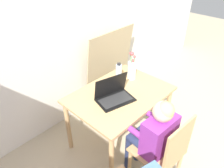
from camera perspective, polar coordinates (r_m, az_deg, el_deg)
wall_back at (r=2.59m, az=-13.05°, el=13.98°), size 6.40×0.05×2.50m
dining_table at (r=2.40m, az=2.06°, el=-4.19°), size 1.07×0.77×0.70m
chair_occupied at (r=2.12m, az=13.13°, el=-17.21°), size 0.43×0.43×0.90m
person_seated at (r=2.03m, az=11.03°, el=-12.29°), size 0.36×0.44×1.02m
laptop at (r=2.24m, az=0.38°, el=-2.63°), size 0.42×0.33×0.25m
flower_vase at (r=2.55m, az=5.21°, el=3.92°), size 0.10×0.10×0.35m
water_bottle at (r=2.50m, az=1.78°, el=3.00°), size 0.07×0.07×0.23m
cardboard_panel at (r=3.14m, az=-0.77°, el=4.47°), size 0.83×0.17×1.11m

